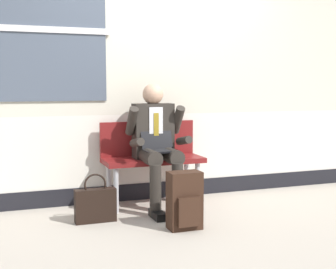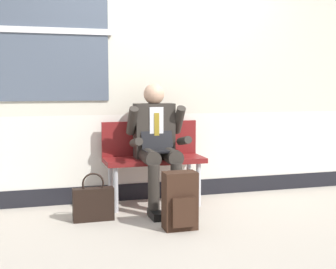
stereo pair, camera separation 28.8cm
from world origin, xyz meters
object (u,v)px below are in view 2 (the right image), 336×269
bench_with_person (153,155)px  person_seated (157,142)px  handbag (93,203)px  backpack (180,201)px

bench_with_person → person_seated: (0.00, -0.19, 0.15)m
handbag → person_seated: bearing=20.1°
person_seated → backpack: person_seated is taller
bench_with_person → person_seated: person_seated is taller
bench_with_person → person_seated: size_ratio=0.81×
bench_with_person → handbag: size_ratio=2.29×
bench_with_person → handbag: bearing=-147.0°
backpack → handbag: 0.83m
bench_with_person → person_seated: bearing=-90.0°
bench_with_person → backpack: size_ratio=2.04×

